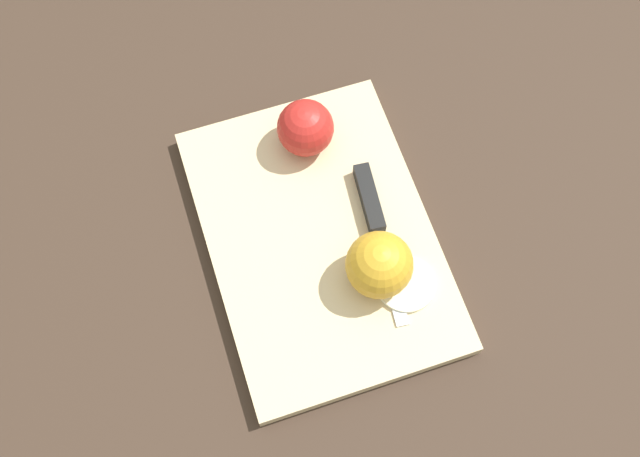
{
  "coord_description": "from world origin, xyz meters",
  "views": [
    {
      "loc": [
        0.29,
        -0.11,
        0.78
      ],
      "look_at": [
        0.0,
        0.0,
        0.04
      ],
      "focal_mm": 42.0,
      "sensor_mm": 36.0,
      "label": 1
    }
  ],
  "objects": [
    {
      "name": "knife",
      "position": [
        -0.0,
        0.06,
        0.03
      ],
      "size": [
        0.19,
        0.04,
        0.02
      ],
      "rotation": [
        0.0,
        0.0,
        -0.15
      ],
      "color": "silver",
      "rests_on": "cutting_board"
    },
    {
      "name": "cutting_board",
      "position": [
        0.0,
        0.0,
        0.01
      ],
      "size": [
        0.36,
        0.26,
        0.02
      ],
      "color": "#D1B789",
      "rests_on": "ground_plane"
    },
    {
      "name": "apple_half_left",
      "position": [
        -0.11,
        0.03,
        0.05
      ],
      "size": [
        0.06,
        0.06,
        0.06
      ],
      "rotation": [
        0.0,
        0.0,
        1.19
      ],
      "color": "red",
      "rests_on": "cutting_board"
    },
    {
      "name": "apple_half_right",
      "position": [
        0.07,
        0.04,
        0.06
      ],
      "size": [
        0.07,
        0.07,
        0.07
      ],
      "rotation": [
        0.0,
        0.0,
        5.77
      ],
      "color": "gold",
      "rests_on": "cutting_board"
    },
    {
      "name": "apple_slice",
      "position": [
        0.09,
        0.06,
        0.02
      ],
      "size": [
        0.06,
        0.06,
        0.01
      ],
      "color": "beige",
      "rests_on": "cutting_board"
    },
    {
      "name": "ground_plane",
      "position": [
        0.0,
        0.0,
        0.0
      ],
      "size": [
        4.0,
        4.0,
        0.0
      ],
      "primitive_type": "plane",
      "color": "#38281E"
    }
  ]
}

